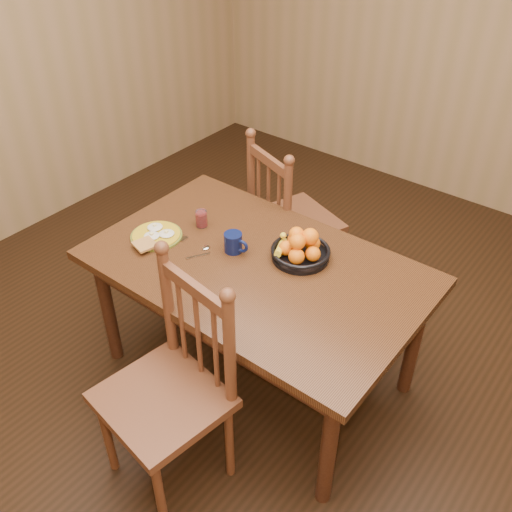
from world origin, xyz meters
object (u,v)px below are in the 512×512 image
Objects in this scene: chair_far at (290,220)px; fruit_bowl at (300,248)px; breakfast_plate at (156,236)px; dining_table at (256,278)px; chair_near at (171,391)px; coffee_mug at (234,243)px.

fruit_bowl is at bearing 148.93° from chair_far.
fruit_bowl reaches higher than breakfast_plate.
dining_table is 5.52× the size of fruit_bowl.
chair_near is at bearing -93.85° from fruit_bowl.
breakfast_plate is at bearing -165.37° from dining_table.
chair_near is 3.62× the size of breakfast_plate.
chair_near reaches higher than fruit_bowl.
dining_table is at bearing -6.68° from coffee_mug.
chair_near is at bearing -71.76° from coffee_mug.
chair_far is (-0.30, 0.72, -0.16)m from dining_table.
chair_near is at bearing 125.38° from chair_far.
dining_table is 0.26m from fruit_bowl.
chair_far is 3.49× the size of breakfast_plate.
coffee_mug is at bearing 122.38° from chair_far.
chair_near reaches higher than dining_table.
coffee_mug is at bearing 22.26° from breakfast_plate.
fruit_bowl is at bearing 25.01° from breakfast_plate.
dining_table is 0.70m from chair_near.
coffee_mug is at bearing 116.40° from chair_near.
dining_table is at bearing 133.06° from chair_far.
dining_table is 5.36× the size of breakfast_plate.
coffee_mug is (0.39, 0.16, 0.04)m from breakfast_plate.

